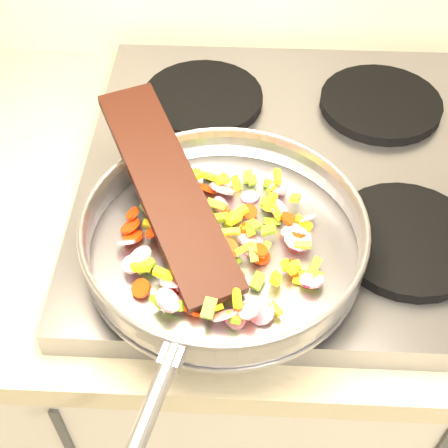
{
  "coord_description": "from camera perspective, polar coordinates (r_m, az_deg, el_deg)",
  "views": [
    {
      "loc": [
        -0.77,
        1.0,
        1.55
      ],
      "look_at": [
        -0.79,
        1.49,
        1.0
      ],
      "focal_mm": 50.0,
      "sensor_mm": 36.0,
      "label": 1
    }
  ],
  "objects": [
    {
      "name": "wooden_spatula",
      "position": [
        0.77,
        -5.2,
        3.35
      ],
      "size": [
        0.21,
        0.32,
        0.08
      ],
      "primitive_type": "cube",
      "rotation": [
        0.0,
        -0.21,
        2.03
      ],
      "color": "black",
      "rests_on": "saute_pan"
    },
    {
      "name": "vegetable_heap",
      "position": [
        0.76,
        -0.6,
        -1.54
      ],
      "size": [
        0.26,
        0.25,
        0.05
      ],
      "color": "#C41341",
      "rests_on": "saute_pan"
    },
    {
      "name": "grate_fr",
      "position": [
        0.83,
        16.39,
        -1.34
      ],
      "size": [
        0.19,
        0.19,
        0.02
      ],
      "primitive_type": "cylinder",
      "color": "black",
      "rests_on": "cooktop"
    },
    {
      "name": "grate_br",
      "position": [
        1.03,
        14.13,
        10.65
      ],
      "size": [
        0.19,
        0.19,
        0.02
      ],
      "primitive_type": "cylinder",
      "color": "black",
      "rests_on": "cooktop"
    },
    {
      "name": "grate_bl",
      "position": [
        1.01,
        -1.95,
        11.42
      ],
      "size": [
        0.19,
        0.19,
        0.02
      ],
      "primitive_type": "cylinder",
      "color": "black",
      "rests_on": "cooktop"
    },
    {
      "name": "grate_fl",
      "position": [
        0.8,
        -3.34,
        -0.67
      ],
      "size": [
        0.19,
        0.19,
        0.02
      ],
      "primitive_type": "cylinder",
      "color": "black",
      "rests_on": "cooktop"
    },
    {
      "name": "cooktop",
      "position": [
        0.92,
        6.25,
        4.46
      ],
      "size": [
        0.6,
        0.6,
        0.04
      ],
      "primitive_type": "cube",
      "color": "#939399",
      "rests_on": "counter_top"
    },
    {
      "name": "saute_pan",
      "position": [
        0.75,
        -0.05,
        -1.01
      ],
      "size": [
        0.38,
        0.54,
        0.05
      ],
      "rotation": [
        0.0,
        0.0,
        -0.24
      ],
      "color": "#9E9EA5",
      "rests_on": "grate_fl"
    }
  ]
}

